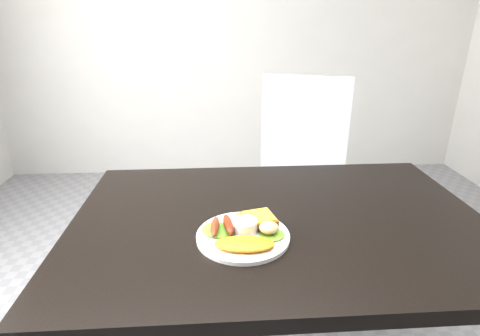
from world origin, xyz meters
name	(u,v)px	position (x,y,z in m)	size (l,w,h in m)	color
room_back_panel	(236,10)	(0.00, 2.25, 1.35)	(4.00, 0.04, 2.70)	silver
dining_table	(279,223)	(0.00, 0.00, 0.73)	(1.20, 0.80, 0.04)	black
dining_chair	(310,191)	(0.31, 0.79, 0.45)	(0.47, 0.47, 0.06)	tan
person	(199,157)	(-0.27, 0.79, 0.65)	(0.47, 0.31, 1.31)	navy
plate	(243,236)	(-0.11, -0.11, 0.76)	(0.25, 0.25, 0.01)	white
lettuce_left	(218,230)	(-0.18, -0.09, 0.77)	(0.09, 0.08, 0.01)	#679A23
lettuce_right	(272,235)	(-0.04, -0.12, 0.77)	(0.07, 0.06, 0.01)	#568519
omelette	(244,244)	(-0.12, -0.17, 0.77)	(0.15, 0.07, 0.02)	orange
sausage_a	(215,227)	(-0.19, -0.10, 0.78)	(0.02, 0.10, 0.02)	brown
sausage_b	(228,224)	(-0.15, -0.09, 0.78)	(0.02, 0.10, 0.02)	maroon
ramekin	(245,226)	(-0.11, -0.10, 0.78)	(0.06, 0.06, 0.04)	white
toast_a	(254,219)	(-0.08, -0.04, 0.77)	(0.08, 0.08, 0.01)	brown
toast_b	(259,219)	(-0.07, -0.06, 0.78)	(0.08, 0.08, 0.01)	brown
potato_salad	(269,228)	(-0.05, -0.12, 0.79)	(0.05, 0.05, 0.03)	beige
fork	(231,236)	(-0.15, -0.12, 0.76)	(0.16, 0.01, 0.00)	#ADAFB7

